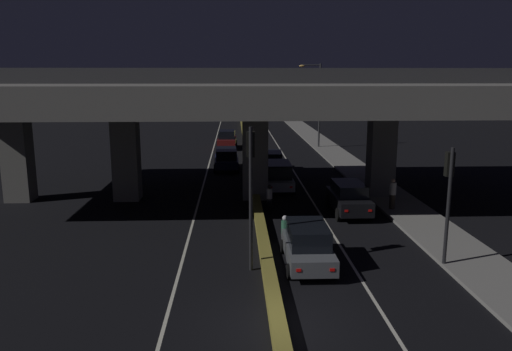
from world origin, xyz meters
The scene contains 19 objects.
ground_plane centered at (0.00, 0.00, 0.00)m, with size 200.00×200.00×0.00m, color black.
lane_line_left_inner centered at (-3.42, 35.00, 0.00)m, with size 0.12×126.00×0.00m, color beige.
lane_line_right_inner centered at (3.42, 35.00, 0.00)m, with size 0.12×126.00×0.00m, color beige.
median_divider centered at (0.00, 35.00, 0.20)m, with size 0.48×126.00×0.40m, color olive.
sidewalk_right centered at (8.30, 28.00, 0.07)m, with size 2.82×126.00×0.15m, color gray.
elevated_overpass centered at (-0.19, 16.14, 5.98)m, with size 33.29×13.95×7.85m.
traffic_light_left_of_median centered at (-0.64, 4.67, 3.79)m, with size 0.30×0.49×5.58m.
traffic_light_right_of_median centered at (6.99, 4.68, 3.26)m, with size 0.30×0.49×4.77m.
street_lamp centered at (7.20, 37.27, 5.03)m, with size 2.26×0.32×8.57m.
car_grey_lead centered at (1.62, 5.00, 0.85)m, with size 1.91×4.22×1.67m.
car_black_second centered at (4.95, 12.40, 0.91)m, with size 1.90×4.33×1.73m.
car_silver_third centered at (1.62, 18.35, 0.95)m, with size 1.97×4.17×1.82m.
car_silver_fourth centered at (1.70, 24.63, 0.82)m, with size 1.95×4.51×1.58m.
car_dark_blue_lead_oncoming centered at (-1.90, 25.55, 0.93)m, with size 2.05×4.41×1.71m.
car_dark_red_second_oncoming centered at (-2.01, 37.33, 0.96)m, with size 2.10×4.06×1.87m.
motorcycle_white_filtering_near centered at (0.92, 7.05, 0.62)m, with size 0.33×1.84×1.47m.
motorcycle_black_filtering_mid centered at (0.68, 13.23, 0.63)m, with size 0.33×1.88×1.48m.
motorcycle_blue_filtering_far centered at (0.63, 22.22, 0.61)m, with size 0.34×1.94×1.45m.
pedestrian_on_sidewalk centered at (7.49, 12.77, 0.99)m, with size 0.38×0.38×1.70m.
Camera 1 is at (-1.25, -13.71, 7.45)m, focal length 35.00 mm.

